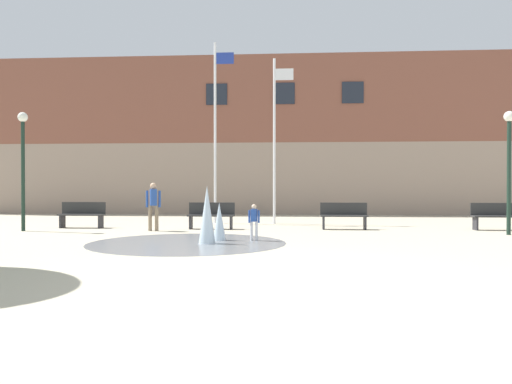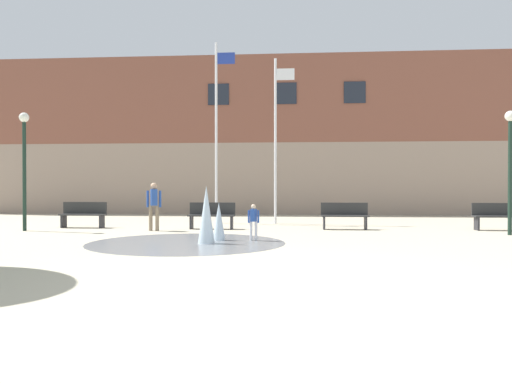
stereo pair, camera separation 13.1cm
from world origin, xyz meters
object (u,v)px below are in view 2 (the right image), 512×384
park_bench_far_left (83,214)px  child_with_pink_shirt (254,219)px  lamp_post_right_lane (510,153)px  park_bench_center (498,216)px  lamp_post_left_lane (24,154)px  flagpole_left (217,127)px  teen_by_trashcan (154,203)px  park_bench_left_of_flagpoles (212,215)px  flagpole_right (276,135)px  park_bench_under_left_flagpole (345,215)px

park_bench_far_left → child_with_pink_shirt: bearing=-30.7°
child_with_pink_shirt → lamp_post_right_lane: lamp_post_right_lane is taller
park_bench_center → lamp_post_right_lane: bearing=-100.3°
lamp_post_left_lane → lamp_post_right_lane: size_ratio=1.04×
flagpole_left → teen_by_trashcan: bearing=-113.8°
park_bench_left_of_flagpoles → flagpole_right: 4.53m
child_with_pink_shirt → flagpole_left: flagpole_left is taller
park_bench_left_of_flagpoles → lamp_post_left_lane: size_ratio=0.41×
park_bench_center → lamp_post_right_lane: 2.62m
teen_by_trashcan → lamp_post_left_lane: lamp_post_left_lane is taller
child_with_pink_shirt → flagpole_right: bearing=13.6°
park_bench_under_left_flagpole → teen_by_trashcan: (-6.34, -1.05, 0.45)m
park_bench_far_left → park_bench_under_left_flagpole: same height
park_bench_under_left_flagpole → flagpole_left: (-4.79, 2.47, 3.35)m
teen_by_trashcan → lamp_post_left_lane: (-4.26, -0.35, 1.62)m
lamp_post_right_lane → park_bench_center: bearing=79.7°
flagpole_left → lamp_post_left_lane: (-5.81, -3.87, -1.28)m
park_bench_under_left_flagpole → lamp_post_left_lane: size_ratio=0.41×
park_bench_under_left_flagpole → park_bench_far_left: bearing=180.0°
park_bench_under_left_flagpole → park_bench_center: 5.08m
park_bench_far_left → flagpole_right: size_ratio=0.25×
teen_by_trashcan → child_with_pink_shirt: bearing=30.4°
flagpole_left → flagpole_right: size_ratio=1.10×
park_bench_far_left → lamp_post_right_lane: size_ratio=0.43×
park_bench_center → flagpole_right: size_ratio=0.25×
teen_by_trashcan → flagpole_left: size_ratio=0.22×
park_bench_under_left_flagpole → child_with_pink_shirt: 4.72m
lamp_post_right_lane → park_bench_left_of_flagpoles: bearing=171.1°
park_bench_center → lamp_post_left_lane: bearing=-174.7°
park_bench_far_left → teen_by_trashcan: bearing=-20.1°
park_bench_far_left → flagpole_right: bearing=20.0°
park_bench_far_left → lamp_post_right_lane: bearing=-6.7°
park_bench_under_left_flagpole → teen_by_trashcan: bearing=-170.6°
flagpole_right → lamp_post_right_lane: (7.20, -4.10, -1.03)m
flagpole_left → lamp_post_right_lane: 10.50m
lamp_post_right_lane → park_bench_far_left: bearing=173.3°
teen_by_trashcan → park_bench_far_left: bearing=-131.9°
park_bench_far_left → lamp_post_left_lane: 2.86m
park_bench_far_left → flagpole_left: bearing=29.2°
park_bench_far_left → child_with_pink_shirt: child_with_pink_shirt is taller
teen_by_trashcan → flagpole_right: 5.85m
park_bench_left_of_flagpoles → park_bench_under_left_flagpole: 4.56m
teen_by_trashcan → lamp_post_left_lane: size_ratio=0.41×
lamp_post_left_lane → teen_by_trashcan: bearing=4.7°
park_bench_center → child_with_pink_shirt: (-7.89, -3.85, 0.10)m
child_with_pink_shirt → lamp_post_left_lane: bearing=90.0°
park_bench_left_of_flagpoles → park_bench_under_left_flagpole: (4.56, 0.17, 0.00)m
park_bench_center → flagpole_right: flagpole_right is taller
park_bench_left_of_flagpoles → flagpole_left: (-0.23, 2.64, 3.35)m
teen_by_trashcan → flagpole_left: (1.56, 3.52, 2.90)m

